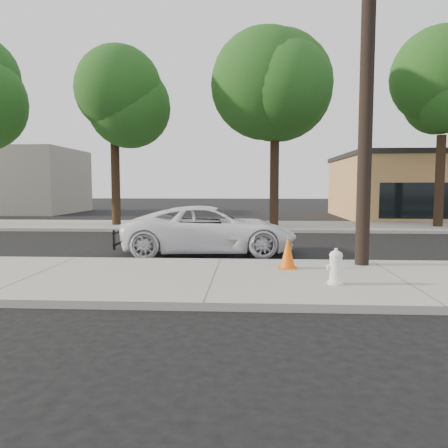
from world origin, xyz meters
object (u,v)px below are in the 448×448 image
Objects in this scene: utility_pole at (367,79)px; police_cruiser at (210,230)px; fire_hydrant at (336,268)px; traffic_cone at (288,252)px.

police_cruiser is (-4.05, 2.54, -3.95)m from utility_pole.
police_cruiser reaches higher than fire_hydrant.
fire_hydrant is 1.83m from traffic_cone.
utility_pole is 4.62m from traffic_cone.
police_cruiser reaches higher than traffic_cone.
traffic_cone is at bearing -151.04° from police_cruiser.
utility_pole is at bearing 17.73° from traffic_cone.
utility_pole is at bearing 61.57° from fire_hydrant.
traffic_cone is (2.15, -3.15, -0.22)m from police_cruiser.
police_cruiser is at bearing 124.38° from traffic_cone.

